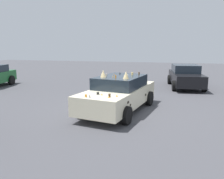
# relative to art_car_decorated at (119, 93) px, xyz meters

# --- Properties ---
(ground_plane) EXTENTS (60.00, 60.00, 0.00)m
(ground_plane) POSITION_rel_art_car_decorated_xyz_m (-0.03, 0.01, -0.75)
(ground_plane) COLOR #47474C
(art_car_decorated) EXTENTS (4.91, 2.62, 1.75)m
(art_car_decorated) POSITION_rel_art_car_decorated_xyz_m (0.00, 0.00, 0.00)
(art_car_decorated) COLOR beige
(art_car_decorated) RESTS_ON ground
(parked_sedan_far_right) EXTENTS (4.50, 2.38, 1.49)m
(parked_sedan_far_right) POSITION_rel_art_car_decorated_xyz_m (6.58, -2.93, -0.00)
(parked_sedan_far_right) COLOR black
(parked_sedan_far_right) RESTS_ON ground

